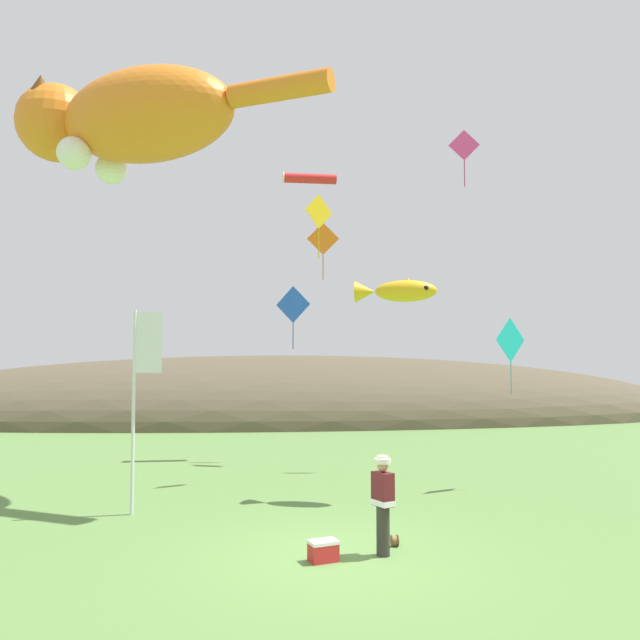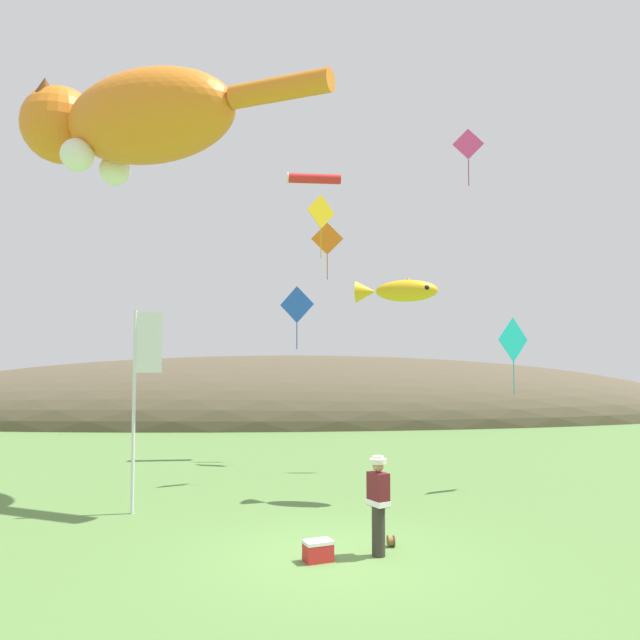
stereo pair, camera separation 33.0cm
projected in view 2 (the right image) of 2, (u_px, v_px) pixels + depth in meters
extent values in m
plane|color=#5B8442|center=(337.00, 557.00, 11.09)|extent=(120.00, 120.00, 0.00)
ellipsoid|color=brown|center=(291.00, 417.00, 37.96)|extent=(52.54, 15.82, 7.51)
cylinder|color=#332D28|center=(379.00, 531.00, 11.18)|extent=(0.24, 0.24, 0.88)
cube|color=#59191E|center=(378.00, 489.00, 11.22)|extent=(0.39, 0.46, 0.60)
cube|color=white|center=(378.00, 503.00, 11.21)|extent=(0.42, 0.49, 0.10)
sphere|color=tan|center=(378.00, 466.00, 11.25)|extent=(0.20, 0.20, 0.20)
cylinder|color=beige|center=(378.00, 461.00, 11.25)|extent=(0.30, 0.30, 0.09)
cylinder|color=beige|center=(378.00, 458.00, 11.26)|extent=(0.20, 0.20, 0.07)
cylinder|color=olive|center=(391.00, 541.00, 11.72)|extent=(0.12, 0.16, 0.16)
cylinder|color=brown|center=(388.00, 541.00, 11.71)|extent=(0.02, 0.21, 0.21)
cylinder|color=brown|center=(394.00, 541.00, 11.72)|extent=(0.02, 0.21, 0.21)
cube|color=red|center=(318.00, 553.00, 10.87)|extent=(0.56, 0.45, 0.30)
cube|color=white|center=(318.00, 542.00, 10.88)|extent=(0.57, 0.46, 0.06)
cylinder|color=silver|center=(134.00, 411.00, 14.37)|extent=(0.08, 0.08, 4.66)
cube|color=white|center=(149.00, 342.00, 14.49)|extent=(0.60, 0.03, 1.40)
ellipsoid|color=orange|center=(150.00, 117.00, 17.31)|extent=(5.96, 4.86, 2.52)
ellipsoid|color=white|center=(142.00, 134.00, 17.38)|extent=(3.75, 2.91, 1.38)
sphere|color=orange|center=(60.00, 125.00, 18.57)|extent=(2.26, 2.26, 2.26)
cone|color=#522A0A|center=(45.00, 90.00, 18.05)|extent=(1.08, 1.08, 0.75)
cone|color=#522A0A|center=(77.00, 106.00, 19.20)|extent=(1.08, 1.08, 0.75)
sphere|color=white|center=(77.00, 155.00, 17.25)|extent=(0.91, 0.91, 0.91)
sphere|color=white|center=(115.00, 170.00, 18.65)|extent=(0.91, 0.91, 0.91)
cylinder|color=orange|center=(280.00, 89.00, 15.78)|extent=(2.74, 1.79, 0.60)
ellipsoid|color=gold|center=(407.00, 291.00, 15.98)|extent=(1.69, 1.01, 0.56)
cone|color=gold|center=(366.00, 292.00, 16.20)|extent=(0.65, 0.68, 0.56)
cone|color=gold|center=(408.00, 282.00, 15.99)|extent=(0.32, 0.32, 0.26)
sphere|color=black|center=(427.00, 288.00, 15.69)|extent=(0.13, 0.13, 0.13)
cylinder|color=red|center=(314.00, 179.00, 23.28)|extent=(2.00, 0.41, 0.36)
torus|color=white|center=(288.00, 178.00, 23.18)|extent=(0.07, 0.44, 0.44)
cube|color=orange|center=(327.00, 239.00, 22.54)|extent=(1.17, 0.15, 1.18)
cylinder|color=black|center=(327.00, 239.00, 22.55)|extent=(0.79, 0.10, 0.02)
cube|color=#A95011|center=(327.00, 267.00, 22.48)|extent=(0.03, 0.01, 0.90)
cube|color=#E53F8C|center=(468.00, 144.00, 21.00)|extent=(1.04, 0.20, 1.05)
cylinder|color=black|center=(468.00, 144.00, 21.01)|extent=(0.70, 0.14, 0.02)
cube|color=#A02C62|center=(469.00, 173.00, 20.93)|extent=(0.03, 0.01, 0.90)
cube|color=#19BFBF|center=(513.00, 340.00, 17.20)|extent=(1.08, 0.63, 1.24)
cylinder|color=black|center=(513.00, 340.00, 17.21)|extent=(0.73, 0.43, 0.02)
cube|color=#118585|center=(514.00, 378.00, 17.14)|extent=(0.03, 0.02, 0.90)
cube|color=blue|center=(297.00, 305.00, 21.49)|extent=(1.15, 0.59, 1.28)
cylinder|color=black|center=(297.00, 305.00, 21.50)|extent=(0.77, 0.40, 0.02)
cube|color=#1A3E97|center=(297.00, 336.00, 21.42)|extent=(0.03, 0.02, 0.90)
cube|color=yellow|center=(321.00, 211.00, 18.62)|extent=(0.87, 0.59, 1.03)
cylinder|color=black|center=(321.00, 212.00, 18.64)|extent=(0.59, 0.40, 0.02)
cube|color=#A98511|center=(321.00, 243.00, 18.56)|extent=(0.03, 0.02, 0.90)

